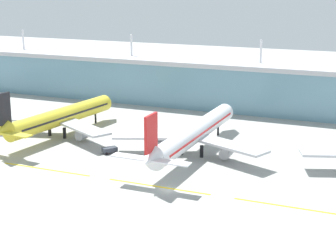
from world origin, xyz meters
The scene contains 8 objects.
ground_plane centered at (0.00, 0.00, 0.00)m, with size 600.00×600.00×0.00m, color #9E9E99.
terminal_building centered at (0.00, 98.07, 9.89)m, with size 288.00×34.00×28.38m.
airliner_near_middle centered at (-52.50, 31.35, 6.44)m, with size 48.47×59.16×18.90m.
airliner_center centered at (-4.21, 29.69, 6.45)m, with size 48.80×68.29×18.90m.
taxiway_stripe_mid_west centered at (-37.00, 1.12, 0.02)m, with size 28.00×0.70×0.04m, color yellow.
taxiway_stripe_centre centered at (-3.00, 1.12, 0.02)m, with size 28.00×0.70×0.04m, color yellow.
taxiway_stripe_mid_east centered at (31.00, 1.12, 0.02)m, with size 28.00×0.70×0.04m, color yellow.
pushback_tug centered at (-27.88, 20.96, 1.10)m, with size 4.61×4.94×1.85m.
Camera 1 is at (50.78, -119.30, 50.77)m, focal length 59.34 mm.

